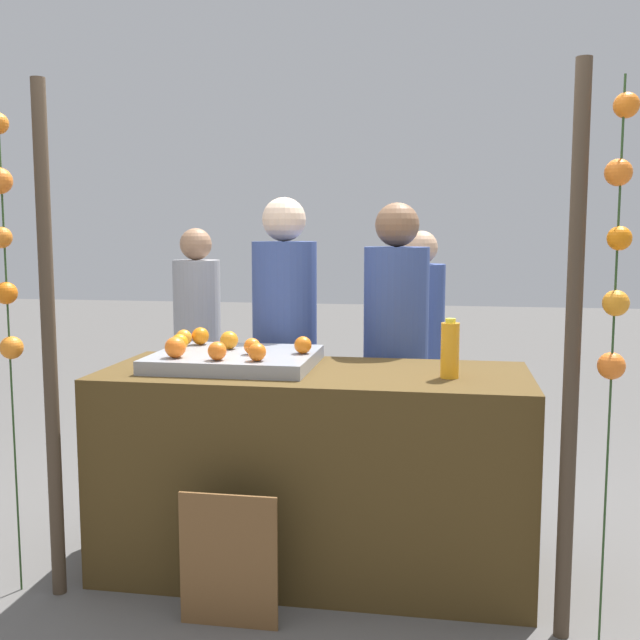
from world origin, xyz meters
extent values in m
plane|color=#565451|center=(0.00, 0.00, 0.00)|extent=(24.00, 24.00, 0.00)
cube|color=#4C3819|center=(0.00, 0.00, 0.44)|extent=(1.82, 0.73, 0.88)
cube|color=gray|center=(-0.36, 0.05, 0.91)|extent=(0.70, 0.58, 0.06)
sphere|color=orange|center=(-0.65, 0.20, 0.98)|extent=(0.08, 0.08, 0.08)
sphere|color=orange|center=(-0.21, -0.15, 0.98)|extent=(0.08, 0.08, 0.08)
sphere|color=orange|center=(-0.06, 0.07, 0.98)|extent=(0.08, 0.08, 0.08)
sphere|color=orange|center=(-0.38, -0.16, 0.98)|extent=(0.08, 0.08, 0.08)
sphere|color=orange|center=(-0.62, 0.05, 0.98)|extent=(0.08, 0.08, 0.08)
sphere|color=orange|center=(-0.59, 0.24, 0.98)|extent=(0.08, 0.08, 0.08)
sphere|color=orange|center=(-0.28, 0.01, 0.98)|extent=(0.07, 0.07, 0.07)
sphere|color=orange|center=(-0.57, -0.13, 0.99)|extent=(0.09, 0.09, 0.09)
sphere|color=orange|center=(-0.42, 0.14, 0.98)|extent=(0.08, 0.08, 0.08)
cylinder|color=orange|center=(0.57, -0.07, 0.99)|extent=(0.08, 0.08, 0.23)
cylinder|color=yellow|center=(0.57, -0.07, 1.12)|extent=(0.04, 0.04, 0.02)
cube|color=brown|center=(-0.23, -0.55, 0.25)|extent=(0.37, 0.01, 0.52)
cube|color=black|center=(-0.23, -0.53, 0.25)|extent=(0.35, 0.02, 0.50)
cylinder|color=#384C8C|center=(-0.26, 0.61, 0.71)|extent=(0.33, 0.33, 1.42)
sphere|color=beige|center=(-0.26, 0.61, 1.53)|extent=(0.22, 0.22, 0.22)
cylinder|color=#384C8C|center=(0.31, 0.61, 0.70)|extent=(0.32, 0.32, 1.40)
sphere|color=brown|center=(0.31, 0.61, 1.51)|extent=(0.22, 0.22, 0.22)
cylinder|color=#99999E|center=(-1.01, 1.44, 0.65)|extent=(0.30, 0.30, 1.29)
sphere|color=#A87A59|center=(-1.01, 1.44, 1.40)|extent=(0.20, 0.20, 0.20)
cylinder|color=#384C8C|center=(0.40, 1.42, 0.64)|extent=(0.30, 0.30, 1.28)
sphere|color=tan|center=(0.40, 1.42, 1.38)|extent=(0.20, 0.20, 0.20)
cylinder|color=#473828|center=(-0.99, -0.41, 1.03)|extent=(0.06, 0.06, 2.05)
cylinder|color=#473828|center=(0.99, -0.41, 1.03)|extent=(0.06, 0.06, 2.05)
cylinder|color=#2D4C23|center=(-1.16, -0.41, 0.99)|extent=(0.01, 0.01, 1.99)
sphere|color=orange|center=(-1.17, -0.42, 1.45)|extent=(0.08, 0.08, 0.08)
sphere|color=orange|center=(-1.16, -0.41, 1.23)|extent=(0.09, 0.09, 0.09)
sphere|color=orange|center=(-1.15, -0.40, 1.01)|extent=(0.09, 0.09, 0.09)
cylinder|color=#2D4C23|center=(1.12, -0.44, 0.99)|extent=(0.01, 0.01, 1.99)
sphere|color=orange|center=(1.13, -0.44, 1.89)|extent=(0.08, 0.08, 0.08)
sphere|color=orange|center=(1.11, -0.44, 1.67)|extent=(0.09, 0.09, 0.09)
sphere|color=orange|center=(1.12, -0.45, 1.45)|extent=(0.08, 0.08, 0.08)
sphere|color=orange|center=(1.12, -0.45, 1.23)|extent=(0.09, 0.09, 0.09)
sphere|color=orange|center=(1.12, -0.43, 1.01)|extent=(0.09, 0.09, 0.09)
camera|label=1|loc=(0.54, -3.08, 1.47)|focal=41.68mm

